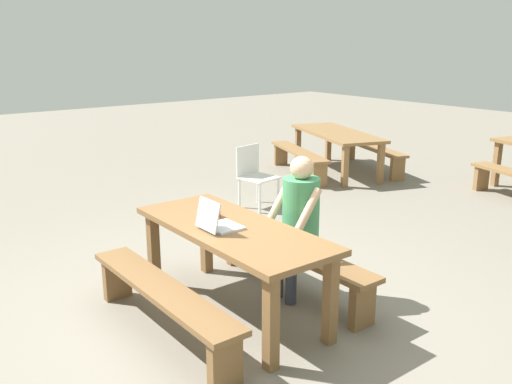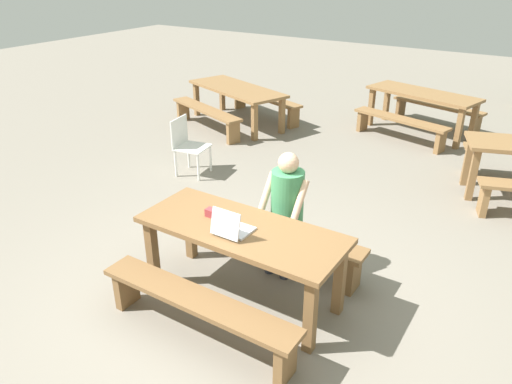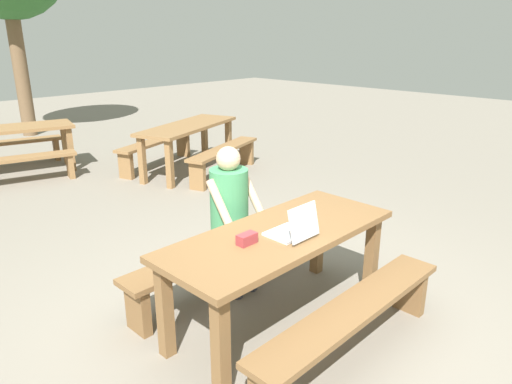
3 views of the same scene
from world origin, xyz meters
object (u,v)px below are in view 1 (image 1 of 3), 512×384
at_px(laptop, 217,222).
at_px(picnic_table_front, 232,240).
at_px(plastic_chair, 255,174).
at_px(person_seated, 298,217).
at_px(small_pouch, 212,212).
at_px(picnic_table_distant, 337,137).

bearing_deg(laptop, picnic_table_front, -93.34).
relative_size(laptop, plastic_chair, 0.36).
relative_size(picnic_table_front, person_seated, 1.49).
bearing_deg(plastic_chair, person_seated, -129.51).
relative_size(small_pouch, person_seated, 0.11).
xyz_separation_m(small_pouch, plastic_chair, (-2.02, 2.03, -0.35)).
relative_size(laptop, person_seated, 0.24).
height_order(small_pouch, plastic_chair, plastic_chair).
bearing_deg(laptop, picnic_table_distant, -55.48).
xyz_separation_m(small_pouch, picnic_table_distant, (-2.78, 4.41, -0.19)).
height_order(laptop, person_seated, person_seated).
height_order(picnic_table_front, laptop, laptop).
bearing_deg(picnic_table_distant, picnic_table_front, -35.16).
bearing_deg(person_seated, small_pouch, -124.66).
bearing_deg(person_seated, picnic_table_front, -98.80).
xyz_separation_m(laptop, person_seated, (0.11, 0.78, -0.08)).
xyz_separation_m(laptop, picnic_table_distant, (-3.10, 4.56, -0.21)).
bearing_deg(picnic_table_front, plastic_chair, 139.01).
relative_size(laptop, small_pouch, 2.12).
bearing_deg(small_pouch, person_seated, 55.34).
height_order(picnic_table_front, picnic_table_distant, picnic_table_front).
bearing_deg(laptop, person_seated, -97.60).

